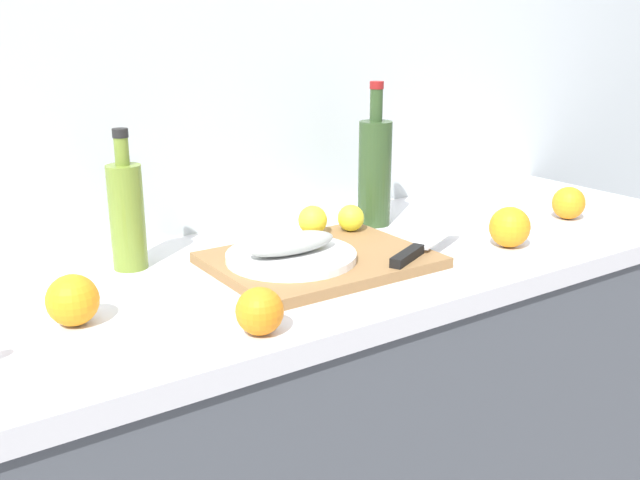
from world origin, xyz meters
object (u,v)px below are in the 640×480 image
chef_knife (419,248)px  lemon_0 (313,220)px  wine_bottle (375,170)px  orange_0 (260,311)px  white_plate (291,256)px  olive_oil_bottle (127,214)px  cutting_board (320,260)px  fish_fillet (291,243)px

chef_knife → lemon_0: lemon_0 is taller
wine_bottle → orange_0: size_ratio=4.45×
white_plate → orange_0: 0.28m
chef_knife → orange_0: bearing=170.1°
lemon_0 → chef_knife: bearing=-65.5°
olive_oil_bottle → orange_0: size_ratio=3.64×
white_plate → wine_bottle: size_ratio=0.76×
white_plate → orange_0: size_ratio=3.37×
olive_oil_bottle → orange_0: olive_oil_bottle is taller
cutting_board → white_plate: 0.06m
lemon_0 → wine_bottle: wine_bottle is taller
white_plate → olive_oil_bottle: bearing=143.0°
fish_fillet → chef_knife: (0.23, -0.10, -0.02)m
white_plate → fish_fillet: (0.00, 0.00, 0.03)m
fish_fillet → chef_knife: size_ratio=0.66×
white_plate → chef_knife: bearing=-23.7°
fish_fillet → orange_0: orange_0 is taller
white_plate → olive_oil_bottle: (-0.24, 0.18, 0.08)m
cutting_board → orange_0: 0.32m
fish_fillet → chef_knife: 0.25m
chef_knife → olive_oil_bottle: (-0.47, 0.28, 0.08)m
lemon_0 → orange_0: 0.46m
cutting_board → fish_fillet: bearing=175.4°
chef_knife → olive_oil_bottle: size_ratio=1.05×
lemon_0 → olive_oil_bottle: (-0.37, 0.06, 0.06)m
white_plate → lemon_0: bearing=43.2°
olive_oil_bottle → wine_bottle: wine_bottle is taller
lemon_0 → olive_oil_bottle: 0.38m
white_plate → fish_fillet: fish_fillet is taller
chef_knife → orange_0: size_ratio=3.80×
cutting_board → wine_bottle: 0.33m
lemon_0 → wine_bottle: bearing=12.9°
white_plate → olive_oil_bottle: size_ratio=0.93×
chef_knife → olive_oil_bottle: 0.55m
white_plate → chef_knife: 0.25m
cutting_board → wine_bottle: wine_bottle is taller
lemon_0 → olive_oil_bottle: size_ratio=0.23×
chef_knife → orange_0: (-0.41, -0.11, 0.01)m
lemon_0 → white_plate: bearing=-136.8°
cutting_board → white_plate: size_ratio=1.64×
white_plate → wine_bottle: 0.38m
olive_oil_bottle → white_plate: bearing=-37.0°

